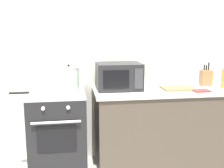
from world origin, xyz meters
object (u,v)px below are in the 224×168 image
Objects in this scene: stove at (58,134)px; oven_mitt at (201,91)px; frying_pan at (43,93)px; microwave at (119,76)px; stock_pot at (69,79)px; cutting_board at (178,88)px; knife_block at (206,78)px.

oven_mitt is at bearing -5.79° from stove.
frying_pan is 0.95× the size of microwave.
stove is at bearing 36.20° from frying_pan.
cutting_board is (1.23, -0.11, -0.12)m from stock_pot.
stove is 1.44m from cutting_board.
stock_pot is 1.47m from oven_mitt.
knife_block is (1.77, 0.14, 0.56)m from stove.
frying_pan is at bearing -176.12° from cutting_board.
microwave is at bearing 173.36° from cutting_board.
oven_mitt is at bearing -37.63° from cutting_board.
stock_pot is 0.88× the size of cutting_board.
stock_pot is 1.24m from cutting_board.
cutting_board is at bearing -161.08° from knife_block.
oven_mitt is (-0.20, -0.30, -0.09)m from knife_block.
cutting_board reaches higher than oven_mitt.
cutting_board is (0.67, -0.08, -0.14)m from microwave.
stove is 1.94× the size of frying_pan.
microwave reaches higher than cutting_board.
knife_block is at bearing 56.19° from oven_mitt.
oven_mitt is at bearing -1.96° from frying_pan.
stock_pot is at bearing 37.93° from frying_pan.
microwave is at bearing 12.25° from frying_pan.
microwave reaches higher than knife_block.
microwave is at bearing -3.20° from stock_pot.
stock_pot reaches higher than stove.
oven_mitt is at bearing -123.81° from knife_block.
cutting_board is at bearing -6.64° from microwave.
cutting_board is at bearing 0.05° from stove.
frying_pan is 1.92m from knife_block.
knife_block reaches higher than stove.
cutting_board is (1.36, 0.00, 0.47)m from stove.
stock_pot is 1.76× the size of oven_mitt.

